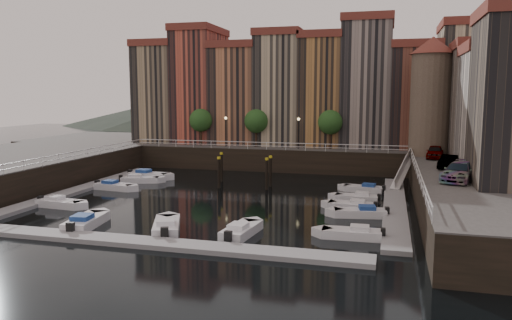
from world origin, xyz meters
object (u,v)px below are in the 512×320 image
(mooring_pilings, at_px, (244,172))
(car_b, at_px, (449,163))
(car_c, at_px, (460,173))
(gangway, at_px, (403,170))
(boat_left_3, at_px, (139,179))
(boat_left_2, at_px, (114,186))
(car_a, at_px, (435,153))
(boat_left_1, at_px, (60,203))
(corner_tower, at_px, (431,95))

(mooring_pilings, height_order, car_b, car_b)
(car_b, xyz_separation_m, car_c, (0.10, -7.12, 0.14))
(gangway, bearing_deg, boat_left_3, -170.03)
(mooring_pilings, bearing_deg, boat_left_2, -157.43)
(mooring_pilings, xyz_separation_m, car_a, (20.52, 5.95, 2.09))
(boat_left_1, distance_m, car_a, 39.62)
(boat_left_1, xyz_separation_m, boat_left_2, (0.35, 8.73, -0.00))
(boat_left_2, height_order, car_c, car_c)
(car_c, bearing_deg, car_a, 112.65)
(boat_left_3, height_order, car_c, car_c)
(mooring_pilings, distance_m, car_c, 23.15)
(car_a, distance_m, car_c, 14.88)
(boat_left_1, xyz_separation_m, car_c, (34.70, 5.26, 3.43))
(car_b, height_order, car_c, car_c)
(boat_left_3, bearing_deg, corner_tower, 0.19)
(boat_left_2, distance_m, car_b, 34.60)
(gangway, bearing_deg, car_a, 24.53)
(gangway, height_order, boat_left_3, gangway)
(mooring_pilings, bearing_deg, gangway, 14.41)
(boat_left_3, height_order, car_a, car_a)
(boat_left_3, bearing_deg, car_a, -4.86)
(gangway, height_order, mooring_pilings, gangway)
(mooring_pilings, bearing_deg, car_a, 16.17)
(boat_left_1, bearing_deg, car_a, 35.20)
(car_c, bearing_deg, boat_left_2, -165.95)
(car_c, bearing_deg, corner_tower, 113.78)
(corner_tower, xyz_separation_m, boat_left_3, (-32.55, -9.71, -9.84))
(mooring_pilings, bearing_deg, car_c, -22.75)
(mooring_pilings, relative_size, boat_left_1, 1.41)
(corner_tower, relative_size, boat_left_2, 2.90)
(corner_tower, bearing_deg, car_c, -86.04)
(car_a, bearing_deg, boat_left_1, -142.65)
(car_c, bearing_deg, mooring_pilings, 177.08)
(boat_left_3, bearing_deg, boat_left_2, -113.44)
(boat_left_3, distance_m, car_a, 33.90)
(car_b, bearing_deg, mooring_pilings, -167.96)
(boat_left_3, relative_size, car_c, 0.86)
(gangway, xyz_separation_m, boat_left_3, (-29.65, -5.21, -1.56))
(corner_tower, xyz_separation_m, car_c, (1.23, -17.81, -6.40))
(car_a, xyz_separation_m, car_c, (0.73, -14.86, 0.05))
(boat_left_2, xyz_separation_m, car_a, (33.61, 11.39, 3.38))
(boat_left_3, distance_m, car_b, 33.86)
(gangway, xyz_separation_m, boat_left_1, (-30.56, -18.57, -1.55))
(gangway, height_order, car_a, car_a)
(boat_left_2, distance_m, car_a, 35.65)
(mooring_pilings, xyz_separation_m, boat_left_2, (-13.09, -5.44, -1.29))
(car_b, bearing_deg, car_a, 111.57)
(boat_left_1, height_order, car_b, car_b)
(mooring_pilings, xyz_separation_m, boat_left_1, (-13.44, -14.17, -1.29))
(corner_tower, xyz_separation_m, boat_left_1, (-33.46, -23.07, -9.83))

